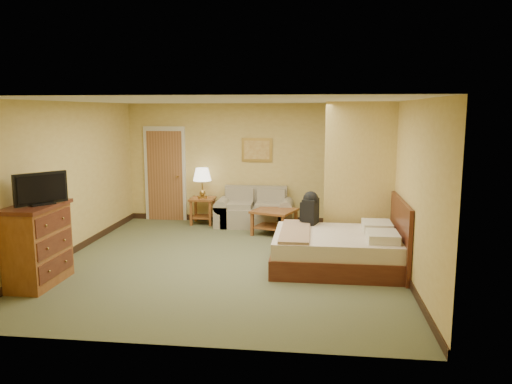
# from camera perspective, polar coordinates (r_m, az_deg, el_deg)

# --- Properties ---
(floor) EXTENTS (6.00, 6.00, 0.00)m
(floor) POSITION_cam_1_polar(r_m,az_deg,el_deg) (8.28, -3.17, -7.91)
(floor) COLOR #565A3A
(floor) RESTS_ON ground
(ceiling) EXTENTS (6.00, 6.00, 0.00)m
(ceiling) POSITION_cam_1_polar(r_m,az_deg,el_deg) (7.91, -3.35, 10.38)
(ceiling) COLOR white
(ceiling) RESTS_ON back_wall
(back_wall) EXTENTS (5.50, 0.02, 2.60)m
(back_wall) POSITION_cam_1_polar(r_m,az_deg,el_deg) (10.94, -0.50, 3.28)
(back_wall) COLOR tan
(back_wall) RESTS_ON floor
(left_wall) EXTENTS (0.02, 6.00, 2.60)m
(left_wall) POSITION_cam_1_polar(r_m,az_deg,el_deg) (8.90, -20.98, 1.26)
(left_wall) COLOR tan
(left_wall) RESTS_ON floor
(right_wall) EXTENTS (0.02, 6.00, 2.60)m
(right_wall) POSITION_cam_1_polar(r_m,az_deg,el_deg) (7.99, 16.55, 0.64)
(right_wall) COLOR tan
(right_wall) RESTS_ON floor
(partition) EXTENTS (1.20, 0.15, 2.60)m
(partition) POSITION_cam_1_polar(r_m,az_deg,el_deg) (8.82, 11.72, 1.62)
(partition) COLOR tan
(partition) RESTS_ON floor
(door) EXTENTS (0.94, 0.16, 2.10)m
(door) POSITION_cam_1_polar(r_m,az_deg,el_deg) (11.35, -10.33, 1.99)
(door) COLOR beige
(door) RESTS_ON floor
(baseboard) EXTENTS (5.50, 0.02, 0.12)m
(baseboard) POSITION_cam_1_polar(r_m,az_deg,el_deg) (11.13, -0.49, -3.09)
(baseboard) COLOR black
(baseboard) RESTS_ON floor
(loveseat) EXTENTS (1.65, 0.77, 0.83)m
(loveseat) POSITION_cam_1_polar(r_m,az_deg,el_deg) (10.66, -0.16, -2.48)
(loveseat) COLOR gray
(loveseat) RESTS_ON floor
(side_table) EXTENTS (0.52, 0.52, 0.57)m
(side_table) POSITION_cam_1_polar(r_m,az_deg,el_deg) (10.92, -6.11, -1.68)
(side_table) COLOR brown
(side_table) RESTS_ON floor
(table_lamp) EXTENTS (0.39, 0.39, 0.65)m
(table_lamp) POSITION_cam_1_polar(r_m,az_deg,el_deg) (10.81, -6.17, 1.92)
(table_lamp) COLOR olive
(table_lamp) RESTS_ON side_table
(coffee_table) EXTENTS (0.98, 0.98, 0.50)m
(coffee_table) POSITION_cam_1_polar(r_m,az_deg,el_deg) (9.97, 2.11, -2.82)
(coffee_table) COLOR brown
(coffee_table) RESTS_ON floor
(wall_picture) EXTENTS (0.66, 0.04, 0.51)m
(wall_picture) POSITION_cam_1_polar(r_m,az_deg,el_deg) (10.87, 0.10, 4.83)
(wall_picture) COLOR #B78E3F
(wall_picture) RESTS_ON back_wall
(dresser) EXTENTS (0.57, 1.08, 1.16)m
(dresser) POSITION_cam_1_polar(r_m,az_deg,el_deg) (7.71, -23.64, -5.51)
(dresser) COLOR brown
(dresser) RESTS_ON floor
(tv) EXTENTS (0.49, 0.63, 0.45)m
(tv) POSITION_cam_1_polar(r_m,az_deg,el_deg) (7.51, -23.38, 0.26)
(tv) COLOR black
(tv) RESTS_ON dresser
(bed) EXTENTS (2.01, 1.71, 1.10)m
(bed) POSITION_cam_1_polar(r_m,az_deg,el_deg) (7.99, 9.71, -6.43)
(bed) COLOR #461C10
(bed) RESTS_ON floor
(backpack) EXTENTS (0.30, 0.37, 0.56)m
(backpack) POSITION_cam_1_polar(r_m,az_deg,el_deg) (8.50, 6.26, -1.69)
(backpack) COLOR black
(backpack) RESTS_ON bed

